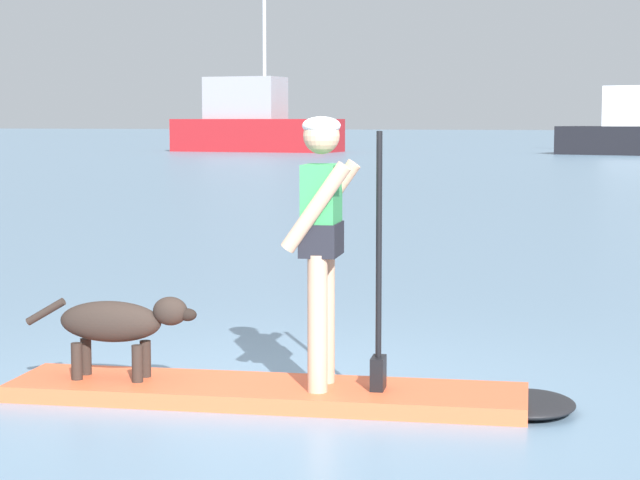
% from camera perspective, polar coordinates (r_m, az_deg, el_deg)
% --- Properties ---
extents(ground_plane, '(400.00, 400.00, 0.00)m').
position_cam_1_polar(ground_plane, '(7.26, -2.69, -7.85)').
color(ground_plane, slate).
extents(paddleboard, '(3.54, 1.25, 0.10)m').
position_cam_1_polar(paddleboard, '(7.20, -0.91, -7.55)').
color(paddleboard, '#E55933').
rests_on(paddleboard, ground_plane).
extents(person_paddler, '(0.64, 0.53, 1.65)m').
position_cam_1_polar(person_paddler, '(7.01, 0.20, 0.42)').
color(person_paddler, tan).
rests_on(person_paddler, paddleboard).
extents(dog, '(1.12, 0.33, 0.53)m').
position_cam_1_polar(dog, '(7.43, -9.85, -4.05)').
color(dog, '#2D231E').
rests_on(dog, paddleboard).
extents(moored_boat_center, '(9.24, 3.39, 11.67)m').
position_cam_1_polar(moored_boat_center, '(64.56, -3.27, 5.72)').
color(moored_boat_center, maroon).
rests_on(moored_boat_center, ground_plane).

